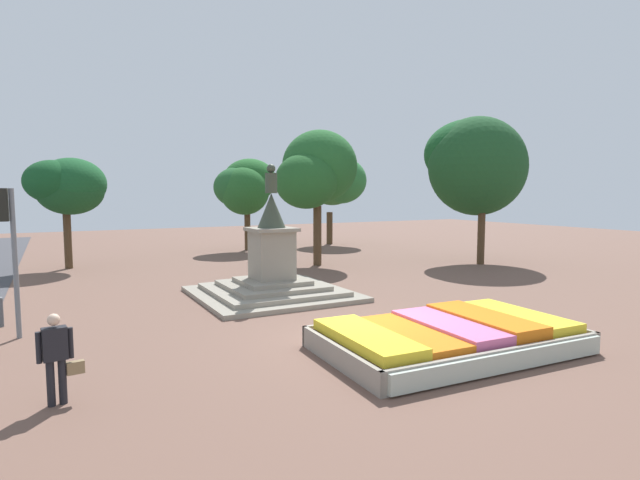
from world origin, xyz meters
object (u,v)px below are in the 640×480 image
object	(u,v)px
flower_planter	(450,337)
traffic_light_mid_block	(9,234)
statue_monument	(272,273)
pedestrian_with_handbag	(57,354)
kerb_bollard_north	(1,311)

from	to	relation	value
flower_planter	traffic_light_mid_block	distance (m)	10.85
flower_planter	statue_monument	xyz separation A→B (m)	(-1.23, 7.55, 0.49)
pedestrian_with_handbag	kerb_bollard_north	xyz separation A→B (m)	(-1.29, 6.35, -0.45)
statue_monument	traffic_light_mid_block	xyz separation A→B (m)	(-7.64, -1.73, 1.80)
statue_monument	kerb_bollard_north	world-z (taller)	statue_monument
traffic_light_mid_block	kerb_bollard_north	bearing A→B (deg)	104.70
flower_planter	statue_monument	world-z (taller)	statue_monument
pedestrian_with_handbag	kerb_bollard_north	size ratio (longest dim) A/B	1.92
flower_planter	statue_monument	distance (m)	7.67
pedestrian_with_handbag	traffic_light_mid_block	bearing A→B (deg)	100.55
traffic_light_mid_block	pedestrian_with_handbag	bearing A→B (deg)	-79.45
flower_planter	pedestrian_with_handbag	world-z (taller)	pedestrian_with_handbag
traffic_light_mid_block	pedestrian_with_handbag	world-z (taller)	traffic_light_mid_block
statue_monument	flower_planter	bearing A→B (deg)	-80.78
traffic_light_mid_block	pedestrian_with_handbag	distance (m)	5.27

